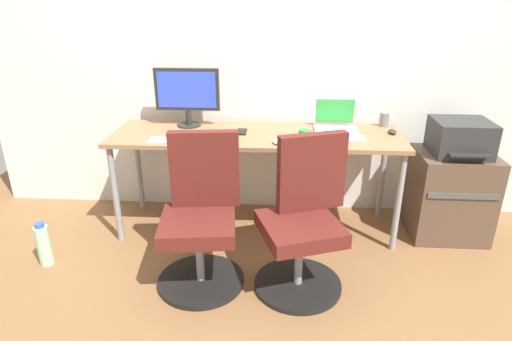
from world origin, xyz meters
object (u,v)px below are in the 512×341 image
Objects in this scene: office_chair_right at (303,222)px; desktop_monitor at (187,93)px; office_chair_left at (201,219)px; printer at (460,137)px; side_cabinet at (449,195)px; water_bottle_on_floor at (44,245)px; coffee_mug at (304,136)px; open_laptop at (335,122)px.

desktop_monitor is (-0.85, 0.84, 0.59)m from office_chair_right.
printer is at bearing 21.02° from office_chair_left.
office_chair_right is 2.35× the size of printer.
printer is (1.10, 0.66, 0.34)m from office_chair_right.
water_bottle_on_floor is (-2.80, -0.59, -0.17)m from side_cabinet.
office_chair_right is 1.33m from printer.
desktop_monitor is at bearing 158.03° from coffee_mug.
side_cabinet is (1.10, 0.67, -0.10)m from office_chair_right.
side_cabinet is at bearing 9.01° from coffee_mug.
side_cabinet is at bearing 21.04° from office_chair_left.
office_chair_left is 1.46× the size of side_cabinet.
desktop_monitor is at bearing 178.82° from open_laptop.
coffee_mug is at bearing -170.99° from side_cabinet.
open_laptop is at bearing 169.91° from printer.
open_laptop reaches higher than side_cabinet.
office_chair_left is 1.96× the size of desktop_monitor.
coffee_mug is (-1.09, -0.17, 0.04)m from printer.
water_bottle_on_floor is 1.43m from desktop_monitor.
desktop_monitor is (-1.95, 0.17, 0.69)m from side_cabinet.
coffee_mug is (0.86, -0.35, -0.20)m from desktop_monitor.
desktop_monitor is at bearing 41.59° from water_bottle_on_floor.
coffee_mug is at bearing -171.04° from printer.
coffee_mug is at bearing 13.55° from water_bottle_on_floor.
water_bottle_on_floor is 1.88m from coffee_mug.
office_chair_right is 0.94m from open_laptop.
open_laptop reaches higher than coffee_mug.
office_chair_left is 1.85m from side_cabinet.
side_cabinet is at bearing 11.80° from water_bottle_on_floor.
side_cabinet is 1.21m from coffee_mug.
desktop_monitor reaches higher than open_laptop.
printer reaches higher than water_bottle_on_floor.
open_laptop is (-0.85, 0.15, 0.49)m from side_cabinet.
water_bottle_on_floor is (-1.70, 0.08, -0.28)m from office_chair_right.
office_chair_left is 1.87m from printer.
desktop_monitor reaches higher than side_cabinet.
office_chair_left reaches higher than coffee_mug.
printer is (1.72, 0.66, 0.34)m from office_chair_left.
office_chair_right reaches higher than side_cabinet.
office_chair_right is at bearing -91.04° from coffee_mug.
water_bottle_on_floor is at bearing -168.20° from side_cabinet.
coffee_mug is (-1.09, -0.17, 0.48)m from side_cabinet.
printer is 2.93m from water_bottle_on_floor.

